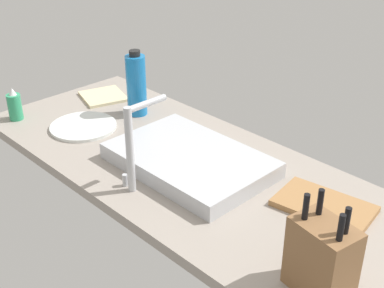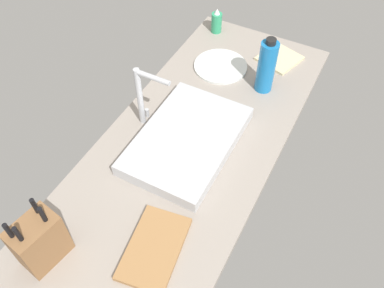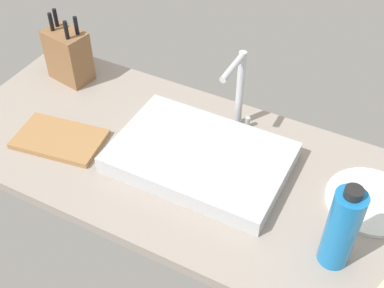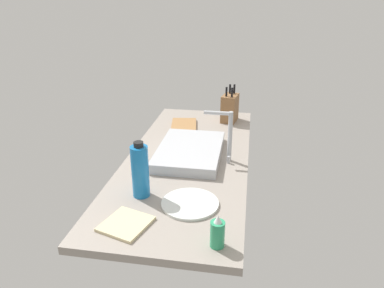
# 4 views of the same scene
# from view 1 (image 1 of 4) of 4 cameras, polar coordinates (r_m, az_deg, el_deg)

# --- Properties ---
(countertop_slab) EXTENTS (1.65, 0.66, 0.04)m
(countertop_slab) POSITION_cam_1_polar(r_m,az_deg,el_deg) (1.76, -0.37, -2.77)
(countertop_slab) COLOR gray
(countertop_slab) RESTS_ON ground
(sink_basin) EXTENTS (0.52, 0.34, 0.05)m
(sink_basin) POSITION_cam_1_polar(r_m,az_deg,el_deg) (1.73, -0.24, -1.76)
(sink_basin) COLOR #B7BABF
(sink_basin) RESTS_ON countertop_slab
(faucet) EXTENTS (0.06, 0.15, 0.28)m
(faucet) POSITION_cam_1_polar(r_m,az_deg,el_deg) (1.56, -6.29, 0.39)
(faucet) COLOR #B7BABF
(faucet) RESTS_ON countertop_slab
(knife_block) EXTENTS (0.16, 0.12, 0.25)m
(knife_block) POSITION_cam_1_polar(r_m,az_deg,el_deg) (1.26, 13.77, -11.86)
(knife_block) COLOR brown
(knife_block) RESTS_ON countertop_slab
(cutting_board) EXTENTS (0.30, 0.21, 0.02)m
(cutting_board) POSITION_cam_1_polar(r_m,az_deg,el_deg) (1.59, 14.02, -6.48)
(cutting_board) COLOR #9E7042
(cutting_board) RESTS_ON countertop_slab
(soap_bottle) EXTENTS (0.05, 0.05, 0.13)m
(soap_bottle) POSITION_cam_1_polar(r_m,az_deg,el_deg) (2.16, -18.54, 3.92)
(soap_bottle) COLOR #2D9966
(soap_bottle) RESTS_ON countertop_slab
(water_bottle) EXTENTS (0.08, 0.08, 0.26)m
(water_bottle) POSITION_cam_1_polar(r_m,az_deg,el_deg) (2.08, -6.02, 6.37)
(water_bottle) COLOR #1970B7
(water_bottle) RESTS_ON countertop_slab
(dinner_plate) EXTENTS (0.25, 0.25, 0.01)m
(dinner_plate) POSITION_cam_1_polar(r_m,az_deg,el_deg) (2.04, -11.62, 1.86)
(dinner_plate) COLOR silver
(dinner_plate) RESTS_ON countertop_slab
(dish_towel) EXTENTS (0.22, 0.21, 0.01)m
(dish_towel) POSITION_cam_1_polar(r_m,az_deg,el_deg) (2.29, -9.53, 5.08)
(dish_towel) COLOR beige
(dish_towel) RESTS_ON countertop_slab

